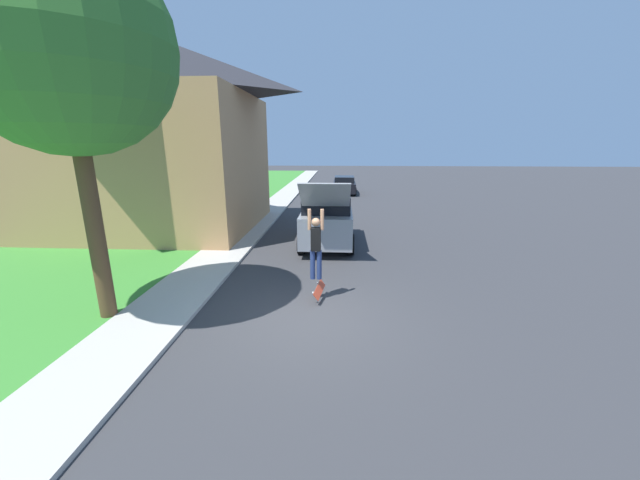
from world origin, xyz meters
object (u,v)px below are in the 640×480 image
object	(u,v)px
suv_parked	(327,217)
skateboarder	(316,244)
skateboard	(319,290)
lawn_tree_near	(64,46)
car_down_street	(344,185)

from	to	relation	value
suv_parked	skateboarder	bearing A→B (deg)	-90.99
suv_parked	skateboard	world-z (taller)	suv_parked
lawn_tree_near	suv_parked	world-z (taller)	lawn_tree_near
car_down_street	skateboard	world-z (taller)	car_down_street
car_down_street	lawn_tree_near	bearing A→B (deg)	-104.45
lawn_tree_near	suv_parked	distance (m)	9.51
lawn_tree_near	skateboarder	distance (m)	6.57
skateboarder	skateboard	world-z (taller)	skateboarder
car_down_street	skateboard	xyz separation A→B (m)	(-0.82, -20.85, -0.40)
car_down_street	skateboarder	world-z (taller)	skateboarder
skateboarder	car_down_street	bearing A→B (deg)	87.50
car_down_street	skateboarder	bearing A→B (deg)	-92.50
suv_parked	car_down_street	bearing A→B (deg)	86.98
car_down_street	suv_parked	bearing A→B (deg)	-93.02
lawn_tree_near	skateboard	world-z (taller)	lawn_tree_near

